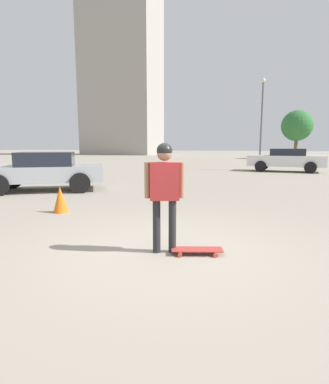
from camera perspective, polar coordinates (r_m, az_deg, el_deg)
The scene contains 9 objects.
ground_plane at distance 4.65m, azimuth -0.00°, elevation -11.34°, with size 220.00×220.00×0.00m, color gray.
person at distance 4.40m, azimuth -0.00°, elevation 1.43°, with size 0.34×0.56×1.64m.
skateboard at distance 4.57m, azimuth 6.20°, elevation -10.90°, with size 0.47×0.80×0.08m.
car_parked_near at distance 11.65m, azimuth -21.88°, elevation 3.85°, with size 3.72×4.47×1.39m.
car_parked_far at distance 20.65m, azimuth 22.14°, elevation 5.77°, with size 2.22×4.70×1.45m.
building_block_distant at distance 64.00m, azimuth -8.32°, elevation 25.77°, with size 9.01×14.28×40.98m.
tree_distant at distance 42.42m, azimuth 23.93°, elevation 11.45°, with size 3.87×3.87×6.14m.
traffic_cone at distance 7.68m, azimuth -19.23°, elevation -1.33°, with size 0.35×0.35×0.64m.
lamp_post at distance 21.46m, azimuth 18.03°, elevation 13.35°, with size 0.28×0.28×5.99m.
Camera 1 is at (-4.13, -1.43, 1.59)m, focal length 28.00 mm.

